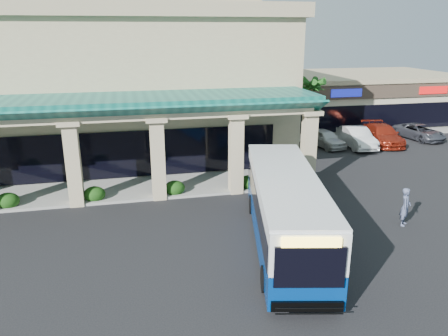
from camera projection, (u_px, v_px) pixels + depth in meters
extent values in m
plane|color=black|center=(232.00, 232.00, 20.84)|extent=(110.00, 110.00, 0.00)
imported|color=#4D5777|center=(405.00, 207.00, 21.37)|extent=(0.81, 0.82, 1.92)
imported|color=silver|center=(325.00, 138.00, 35.93)|extent=(2.46, 4.46, 1.44)
imported|color=white|center=(357.00, 137.00, 35.80)|extent=(2.21, 5.13, 1.64)
imported|color=maroon|center=(382.00, 135.00, 36.83)|extent=(3.14, 5.82, 1.60)
imported|color=#41444E|center=(419.00, 132.00, 38.44)|extent=(2.99, 5.12, 1.34)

